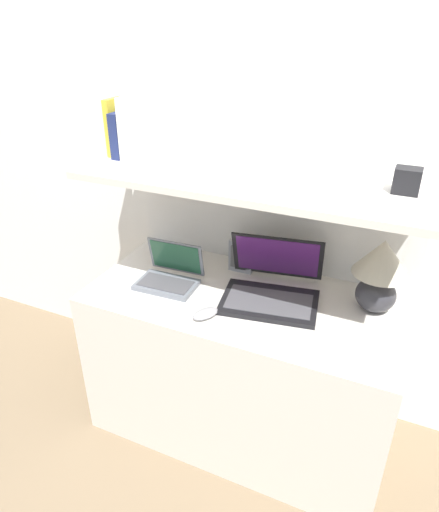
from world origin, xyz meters
name	(u,v)px	position (x,y,z in m)	size (l,w,h in m)	color
ground_plane	(213,474)	(0.00, 0.00, 0.00)	(12.00, 12.00, 0.00)	#7A664C
wall_back	(278,167)	(0.00, 0.69, 1.20)	(6.00, 0.05, 2.40)	white
desk	(242,365)	(0.00, 0.31, 0.37)	(1.32, 0.62, 0.74)	silver
back_riser	(268,285)	(0.00, 0.64, 0.62)	(1.32, 0.04, 1.23)	white
shelf	(254,176)	(0.00, 0.38, 1.25)	(1.32, 0.56, 0.03)	silver
table_lamp	(380,270)	(0.51, 0.45, 0.92)	(0.22, 0.22, 0.31)	#2D2D33
laptop_large	(272,287)	(0.10, 0.36, 0.79)	(0.44, 0.41, 0.24)	black
laptop_small	(170,275)	(-0.34, 0.28, 0.78)	(0.27, 0.21, 0.18)	slate
computer_mouse	(206,314)	(-0.09, 0.12, 0.76)	(0.11, 0.13, 0.03)	#99999E
router_box	(242,254)	(-0.09, 0.53, 0.82)	(0.11, 0.07, 0.16)	gray
book_yellow	(116,127)	(-0.62, 0.38, 1.38)	(0.03, 0.12, 0.23)	gold
book_navy	(125,134)	(-0.57, 0.38, 1.35)	(0.04, 0.17, 0.18)	navy
book_white	(132,127)	(-0.53, 0.38, 1.39)	(0.03, 0.17, 0.25)	silver
shelf_gadget	(407,181)	(0.54, 0.38, 1.31)	(0.09, 0.07, 0.09)	black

